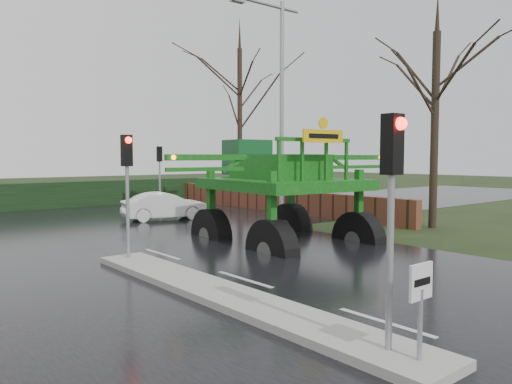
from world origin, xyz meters
TOP-DOWN VIEW (x-y plane):
  - ground at (0.00, 0.00)m, footprint 140.00×140.00m
  - road_main at (0.00, 10.00)m, footprint 14.00×80.00m
  - road_cross at (0.00, 16.00)m, footprint 80.00×12.00m
  - median_island at (-1.30, 3.00)m, footprint 1.20×10.00m
  - hedge_row at (0.00, 24.00)m, footprint 44.00×0.90m
  - brick_wall at (10.50, 16.00)m, footprint 0.40×20.00m
  - keep_left_sign at (-1.30, -1.50)m, footprint 0.50×0.07m
  - traffic_signal_near at (-1.30, -1.01)m, footprint 0.26×0.33m
  - traffic_signal_mid at (-1.30, 7.49)m, footprint 0.26×0.33m
  - traffic_signal_far at (6.50, 20.01)m, footprint 0.26×0.33m
  - street_light_right at (8.19, 12.00)m, footprint 3.85×0.30m
  - tree_right_near at (11.50, 6.00)m, footprint 5.60×5.60m
  - tree_right_far at (13.00, 21.00)m, footprint 7.00×7.00m
  - crop_sprayer at (2.76, 6.37)m, footprint 9.35×6.17m
  - white_sedan at (4.18, 15.27)m, footprint 4.09×2.18m

SIDE VIEW (x-z plane):
  - ground at x=0.00m, z-range 0.00..0.00m
  - white_sedan at x=4.18m, z-range -0.64..0.64m
  - road_main at x=0.00m, z-range -0.01..0.01m
  - road_cross at x=0.00m, z-range 0.00..0.02m
  - median_island at x=-1.30m, z-range 0.01..0.17m
  - brick_wall at x=10.50m, z-range 0.00..1.20m
  - hedge_row at x=0.00m, z-range 0.00..1.50m
  - keep_left_sign at x=-1.30m, z-range 0.38..1.73m
  - crop_sprayer at x=2.76m, z-range -0.14..5.09m
  - traffic_signal_near at x=-1.30m, z-range 0.83..4.35m
  - traffic_signal_mid at x=-1.30m, z-range 0.83..4.35m
  - traffic_signal_far at x=6.50m, z-range 0.83..4.35m
  - tree_right_near at x=11.50m, z-range 0.38..10.02m
  - street_light_right at x=8.19m, z-range 0.99..10.99m
  - tree_right_far at x=13.00m, z-range 0.47..12.52m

